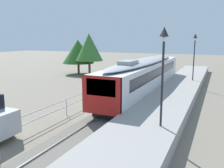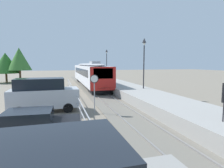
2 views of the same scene
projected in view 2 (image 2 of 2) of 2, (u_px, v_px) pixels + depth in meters
The scene contains 12 objects.
ground_plane at pixel (74, 95), 21.04m from camera, with size 160.00×160.00×0.00m, color slate.
track_rails at pixel (100, 94), 21.84m from camera, with size 3.20×60.00×0.14m.
commuter_train at pixel (89, 73), 29.49m from camera, with size 2.82×20.24×3.74m.
station_platform at pixel (126, 89), 22.67m from camera, with size 3.90×60.00×0.90m, color #999691.
platform_lamp_mid_platform at pixel (144, 54), 19.80m from camera, with size 0.34×0.34×5.35m.
platform_lamp_far_end at pixel (107, 58), 35.52m from camera, with size 0.34×0.34×5.35m.
speed_limit_sign at pixel (94, 84), 13.31m from camera, with size 0.61×0.10×2.81m.
carpark_fence at pixel (81, 108), 11.29m from camera, with size 0.06×36.06×1.25m.
parked_hatchback_black at pixel (34, 126), 8.32m from camera, with size 4.10×1.99×1.53m.
parked_van_silver at pixel (44, 95), 13.86m from camera, with size 4.95×2.07×2.51m.
tree_behind_carpark at pixel (6, 63), 34.87m from camera, with size 5.14×5.14×5.58m.
tree_behind_station_far at pixel (19, 59), 34.69m from camera, with size 4.27×4.27×6.52m.
Camera 2 is at (-4.47, 0.84, 3.58)m, focal length 29.95 mm.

